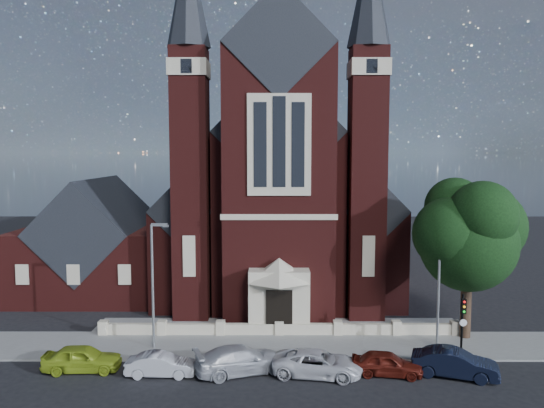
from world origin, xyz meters
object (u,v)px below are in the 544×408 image
at_px(car_silver_a, 161,365).
at_px(car_white_suv, 318,363).
at_px(parish_hall, 99,248).
at_px(traffic_signal, 463,318).
at_px(car_lime_van, 82,358).
at_px(street_lamp_left, 154,278).
at_px(church, 277,197).
at_px(street_tree, 471,237).
at_px(car_dark_red, 387,363).
at_px(car_silver_b, 241,360).
at_px(street_lamp_right, 440,278).
at_px(car_navy, 455,363).

distance_m(car_silver_a, car_white_suv, 8.78).
xyz_separation_m(parish_hall, traffic_signal, (27.00, -15.57, -1.43)).
bearing_deg(car_lime_van, street_lamp_left, -48.01).
bearing_deg(church, parish_hall, -162.84).
height_order(street_tree, car_dark_red, street_tree).
xyz_separation_m(street_lamp_left, car_silver_b, (5.69, -3.62, -3.83)).
distance_m(street_lamp_right, car_white_suv, 9.75).
bearing_deg(traffic_signal, street_tree, 64.05).
height_order(street_lamp_left, car_navy, street_lamp_left).
height_order(street_lamp_left, car_dark_red, street_lamp_left).
relative_size(street_tree, car_silver_b, 2.01).
distance_m(church, street_lamp_right, 21.76).
xyz_separation_m(parish_hall, car_silver_a, (9.30, -18.01, -3.37)).
bearing_deg(car_white_suv, street_tree, -52.44).
relative_size(street_tree, street_lamp_right, 1.32).
bearing_deg(car_silver_a, car_white_suv, -89.34).
relative_size(church, street_lamp_left, 4.31).
bearing_deg(traffic_signal, car_silver_b, -171.23).
distance_m(parish_hall, car_white_suv, 25.70).
relative_size(street_lamp_right, car_navy, 1.73).
bearing_deg(car_navy, car_white_suv, 107.19).
distance_m(church, parish_hall, 17.26).
bearing_deg(car_white_suv, car_lime_van, 96.79).
xyz_separation_m(parish_hall, car_white_suv, (18.08, -17.96, -3.31)).
bearing_deg(car_navy, car_silver_a, 108.02).
bearing_deg(traffic_signal, car_white_suv, -165.04).
bearing_deg(street_lamp_left, car_white_suv, -21.63).
xyz_separation_m(church, car_lime_van, (-11.33, -22.32, -7.44)).
relative_size(street_tree, car_lime_van, 2.44).
height_order(street_tree, car_silver_b, street_tree).
distance_m(car_silver_a, car_navy, 16.41).
xyz_separation_m(parish_hall, street_lamp_right, (26.09, -14.00, 0.59)).
distance_m(traffic_signal, car_silver_a, 17.98).
bearing_deg(car_silver_b, street_lamp_left, 37.57).
relative_size(church, car_silver_a, 9.02).
xyz_separation_m(street_tree, car_white_suv, (-10.52, -5.67, -6.26)).
distance_m(street_lamp_left, car_silver_b, 7.75).
height_order(traffic_signal, car_silver_a, traffic_signal).
height_order(church, car_silver_a, church).
height_order(parish_hall, car_silver_b, parish_hall).
bearing_deg(car_white_suv, church, 14.44).
height_order(car_silver_a, car_dark_red, car_dark_red).
bearing_deg(street_tree, street_lamp_right, -145.74).
bearing_deg(street_lamp_right, car_silver_a, -166.58).
distance_m(street_tree, street_lamp_left, 20.71).
xyz_separation_m(car_silver_a, car_navy, (16.41, -0.11, 0.13)).
height_order(street_lamp_right, car_silver_a, street_lamp_right).
xyz_separation_m(car_silver_b, car_dark_red, (8.20, -0.28, -0.10)).
distance_m(parish_hall, car_dark_red, 28.54).
relative_size(parish_hall, street_tree, 1.14).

